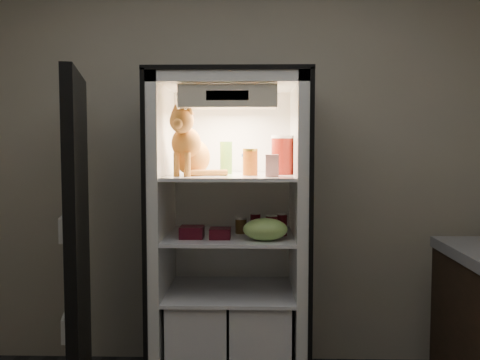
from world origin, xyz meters
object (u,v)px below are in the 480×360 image
Objects in this scene: tabby_cat at (189,149)px; mayo_tub at (249,164)px; soda_can_b at (281,225)px; grape_bag at (265,229)px; berry_box_right at (220,233)px; condiment_jar at (241,225)px; salsa_jar at (250,162)px; soda_can_a at (255,223)px; berry_box_left at (192,232)px; pepper_jar at (283,155)px; parmesan_shaker at (226,158)px; cream_carton at (272,166)px; refrigerator at (231,257)px; soda_can_c at (271,226)px.

tabby_cat reaches higher than mayo_tub.
mayo_tub reaches higher than soda_can_b.
berry_box_right is at bearing 168.26° from grape_bag.
salsa_jar is at bearing -60.64° from condiment_jar.
soda_can_b is (0.15, -0.10, 0.01)m from soda_can_a.
salsa_jar is 1.15× the size of berry_box_left.
mayo_tub is 0.37m from condiment_jar.
salsa_jar is 0.41m from soda_can_b.
salsa_jar is at bearing -153.16° from pepper_jar.
parmesan_shaker is at bearing 162.60° from soda_can_b.
condiment_jar is at bearing -19.81° from parmesan_shaker.
condiment_jar is (0.09, -0.03, -0.40)m from parmesan_shaker.
tabby_cat reaches higher than cream_carton.
grape_bag is (-0.04, -0.01, -0.35)m from cream_carton.
pepper_jar is (0.31, -0.02, 0.61)m from refrigerator.
cream_carton is (0.12, -0.12, -0.02)m from salsa_jar.
condiment_jar is at bearing 121.63° from grape_bag.
parmesan_shaker is at bearing 48.63° from tabby_cat.
berry_box_right is at bearing -123.00° from condiment_jar.
pepper_jar reaches higher than soda_can_a.
soda_can_a is 0.92× the size of soda_can_c.
mayo_tub reaches higher than soda_can_a.
grape_bag is at bearing -1.56° from tabby_cat.
condiment_jar is at bearing -17.69° from refrigerator.
parmesan_shaker reaches higher than soda_can_a.
parmesan_shaker is (0.20, 0.14, -0.05)m from tabby_cat.
soda_can_c is at bearing 11.30° from tabby_cat.
pepper_jar reaches higher than grape_bag.
soda_can_a reaches higher than berry_box_left.
soda_can_c is 0.45m from berry_box_left.
berry_box_right is at bearing -163.34° from soda_can_b.
soda_can_b reaches higher than soda_can_c.
mayo_tub is 0.48× the size of grape_bag.
parmesan_shaker is at bearing 137.96° from salsa_jar.
refrigerator is 7.67× the size of grape_bag.
berry_box_right is at bearing -96.52° from parmesan_shaker.
tabby_cat is 3.19× the size of soda_can_b.
salsa_jar reaches higher than berry_box_left.
soda_can_c is 0.95× the size of berry_box_left.
berry_box_left is (-0.18, -0.19, -0.41)m from parmesan_shaker.
soda_can_c reaches higher than condiment_jar.
parmesan_shaker is 1.64× the size of berry_box_right.
parmesan_shaker is 0.41m from condiment_jar.
parmesan_shaker reaches higher than berry_box_left.
soda_can_c is 0.29m from berry_box_right.
soda_can_a is (-0.09, 0.25, -0.35)m from cream_carton.
tabby_cat reaches higher than pepper_jar.
cream_carton reaches higher than grape_bag.
soda_can_a is (0.37, 0.14, -0.44)m from tabby_cat.
refrigerator reaches higher than soda_can_c.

